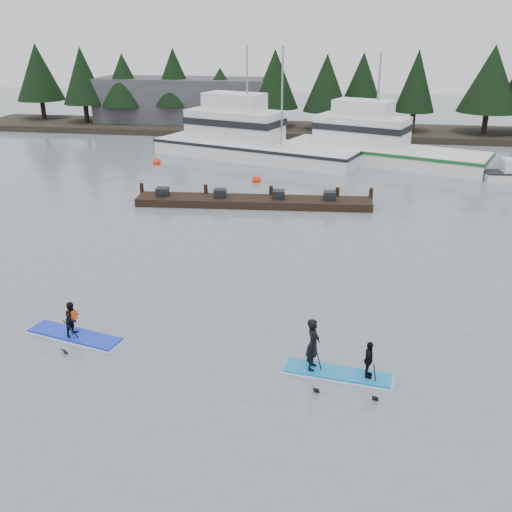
% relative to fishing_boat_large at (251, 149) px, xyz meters
% --- Properties ---
extents(ground, '(160.00, 160.00, 0.00)m').
position_rel_fishing_boat_large_xyz_m(ground, '(4.36, -29.93, -0.73)').
color(ground, slate).
rests_on(ground, ground).
extents(far_shore, '(70.00, 8.00, 0.60)m').
position_rel_fishing_boat_large_xyz_m(far_shore, '(4.36, 12.07, -0.43)').
color(far_shore, '#2D281E').
rests_on(far_shore, ground).
extents(treeline, '(60.00, 4.00, 8.00)m').
position_rel_fishing_boat_large_xyz_m(treeline, '(4.36, 12.07, -0.73)').
color(treeline, black).
rests_on(treeline, ground).
extents(waterfront_building, '(18.00, 6.00, 5.00)m').
position_rel_fishing_boat_large_xyz_m(waterfront_building, '(-9.64, 14.07, 1.77)').
color(waterfront_building, '#4C4C51').
rests_on(waterfront_building, ground).
extents(fishing_boat_large, '(17.57, 9.91, 9.65)m').
position_rel_fishing_boat_large_xyz_m(fishing_boat_large, '(0.00, 0.00, 0.00)').
color(fishing_boat_large, white).
rests_on(fishing_boat_large, ground).
extents(fishing_boat_medium, '(16.22, 9.63, 9.15)m').
position_rel_fishing_boat_large_xyz_m(fishing_boat_medium, '(10.12, -0.07, -0.07)').
color(fishing_boat_medium, white).
rests_on(fishing_boat_medium, ground).
extents(floating_dock, '(14.08, 2.97, 0.47)m').
position_rel_fishing_boat_large_xyz_m(floating_dock, '(2.45, -13.26, -0.49)').
color(floating_dock, black).
rests_on(floating_dock, ground).
extents(buoy_c, '(0.50, 0.50, 0.50)m').
position_rel_fishing_boat_large_xyz_m(buoy_c, '(19.04, -5.06, -0.73)').
color(buoy_c, '#FF310C').
rests_on(buoy_c, ground).
extents(buoy_b, '(0.62, 0.62, 0.62)m').
position_rel_fishing_boat_large_xyz_m(buoy_b, '(1.73, -7.75, -0.73)').
color(buoy_b, '#FF310C').
rests_on(buoy_b, ground).
extents(buoy_a, '(0.63, 0.63, 0.63)m').
position_rel_fishing_boat_large_xyz_m(buoy_a, '(-6.79, -3.68, -0.73)').
color(buoy_a, '#FF310C').
rests_on(buoy_a, ground).
extents(paddleboard_solo, '(3.52, 1.61, 1.81)m').
position_rel_fishing_boat_large_xyz_m(paddleboard_solo, '(-1.03, -29.65, -0.33)').
color(paddleboard_solo, '#1630D6').
rests_on(paddleboard_solo, ground).
extents(paddleboard_duo, '(3.35, 1.37, 2.30)m').
position_rel_fishing_boat_large_xyz_m(paddleboard_duo, '(7.86, -30.48, -0.11)').
color(paddleboard_duo, '#157FCA').
rests_on(paddleboard_duo, ground).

